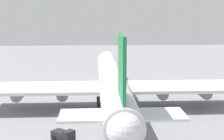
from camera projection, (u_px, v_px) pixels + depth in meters
name	position (u px, v px, depth m)	size (l,w,h in m)	color
ground_plane	(112.00, 104.00, 78.87)	(290.62, 290.62, 0.00)	gray
cargo_airplane	(112.00, 81.00, 77.40)	(72.65, 58.98, 18.65)	silver
baggage_tug	(64.00, 135.00, 55.85)	(4.31, 4.46, 2.15)	#232328
safety_cone_nose	(118.00, 76.00, 111.17)	(0.55, 0.55, 0.79)	orange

